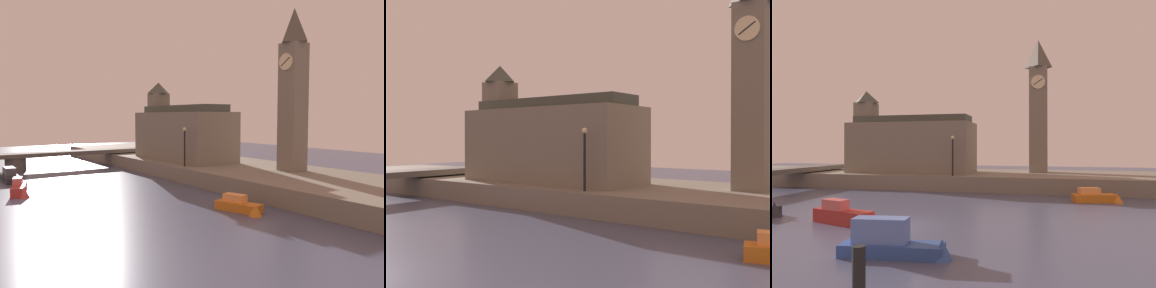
% 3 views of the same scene
% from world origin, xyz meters
% --- Properties ---
extents(ground_plane, '(120.00, 120.00, 0.00)m').
position_xyz_m(ground_plane, '(0.00, 0.00, 0.00)').
color(ground_plane, '#474C66').
extents(far_embankment, '(70.00, 12.00, 1.50)m').
position_xyz_m(far_embankment, '(0.00, 20.00, 0.75)').
color(far_embankment, slate).
rests_on(far_embankment, ground).
extents(clock_tower, '(2.18, 2.23, 14.92)m').
position_xyz_m(clock_tower, '(7.10, 21.58, 9.22)').
color(clock_tower, slate).
rests_on(clock_tower, far_embankment).
extents(parliament_hall, '(13.82, 5.68, 9.39)m').
position_xyz_m(parliament_hall, '(-7.25, 18.55, 4.66)').
color(parliament_hall, slate).
rests_on(parliament_hall, far_embankment).
extents(streetlamp, '(0.36, 0.36, 3.96)m').
position_xyz_m(streetlamp, '(-1.08, 14.97, 3.96)').
color(streetlamp, black).
rests_on(streetlamp, far_embankment).
extents(mooring_post_right, '(0.33, 0.33, 1.86)m').
position_xyz_m(mooring_post_right, '(3.19, -9.61, 0.93)').
color(mooring_post_right, black).
rests_on(mooring_post_right, ground).
extents(boat_dinghy_red, '(4.41, 1.99, 1.40)m').
position_xyz_m(boat_dinghy_red, '(-3.10, -0.26, 0.50)').
color(boat_dinghy_red, maroon).
rests_on(boat_dinghy_red, ground).
extents(boat_patrol_orange, '(4.03, 1.98, 1.20)m').
position_xyz_m(boat_patrol_orange, '(11.90, 11.05, 0.41)').
color(boat_patrol_orange, orange).
rests_on(boat_patrol_orange, ground).
extents(boat_tour_blue, '(4.79, 1.65, 1.75)m').
position_xyz_m(boat_tour_blue, '(2.12, -4.84, 0.51)').
color(boat_tour_blue, '#2D4C93').
rests_on(boat_tour_blue, ground).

